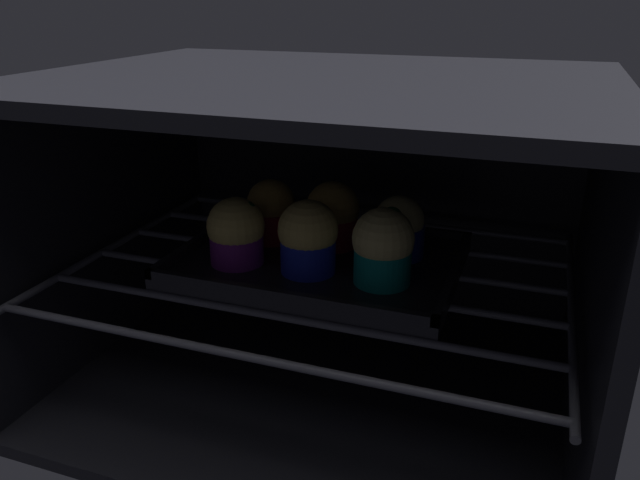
{
  "coord_description": "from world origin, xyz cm",
  "views": [
    {
      "loc": [
        22.09,
        -39.07,
        43.31
      ],
      "look_at": [
        0.0,
        22.2,
        17.41
      ],
      "focal_mm": 35.09,
      "sensor_mm": 36.0,
      "label": 1
    }
  ],
  "objects_px": {
    "muffin_row0_col2": "(383,247)",
    "baking_tray": "(320,262)",
    "muffin_row1_col1": "(332,216)",
    "muffin_row1_col2": "(398,229)",
    "muffin_row0_col1": "(306,238)",
    "muffin_row0_col0": "(236,233)",
    "muffin_row1_col0": "(271,212)"
  },
  "relations": [
    {
      "from": "muffin_row0_col2",
      "to": "baking_tray",
      "type": "bearing_deg",
      "value": 155.58
    },
    {
      "from": "muffin_row1_col1",
      "to": "muffin_row1_col2",
      "type": "bearing_deg",
      "value": -3.96
    },
    {
      "from": "muffin_row0_col1",
      "to": "muffin_row0_col2",
      "type": "bearing_deg",
      "value": 0.27
    },
    {
      "from": "muffin_row0_col2",
      "to": "muffin_row0_col0",
      "type": "bearing_deg",
      "value": -178.4
    },
    {
      "from": "muffin_row0_col1",
      "to": "muffin_row1_col0",
      "type": "height_order",
      "value": "muffin_row0_col1"
    },
    {
      "from": "muffin_row0_col0",
      "to": "muffin_row0_col2",
      "type": "bearing_deg",
      "value": 1.6
    },
    {
      "from": "baking_tray",
      "to": "muffin_row1_col1",
      "type": "relative_size",
      "value": 3.99
    },
    {
      "from": "baking_tray",
      "to": "muffin_row0_col2",
      "type": "distance_m",
      "value": 0.1
    },
    {
      "from": "muffin_row0_col1",
      "to": "muffin_row1_col1",
      "type": "bearing_deg",
      "value": 88.57
    },
    {
      "from": "muffin_row0_col1",
      "to": "muffin_row1_col2",
      "type": "height_order",
      "value": "muffin_row0_col1"
    },
    {
      "from": "muffin_row0_col2",
      "to": "muffin_row1_col2",
      "type": "xyz_separation_m",
      "value": [
        -0.0,
        0.07,
        -0.01
      ]
    },
    {
      "from": "muffin_row0_col2",
      "to": "muffin_row1_col1",
      "type": "distance_m",
      "value": 0.12
    },
    {
      "from": "muffin_row1_col2",
      "to": "muffin_row1_col0",
      "type": "bearing_deg",
      "value": -179.76
    },
    {
      "from": "muffin_row0_col1",
      "to": "muffin_row1_col0",
      "type": "xyz_separation_m",
      "value": [
        -0.07,
        0.07,
        -0.0
      ]
    },
    {
      "from": "muffin_row0_col0",
      "to": "muffin_row1_col0",
      "type": "relative_size",
      "value": 1.01
    },
    {
      "from": "baking_tray",
      "to": "muffin_row0_col2",
      "type": "xyz_separation_m",
      "value": [
        0.08,
        -0.04,
        0.04
      ]
    },
    {
      "from": "baking_tray",
      "to": "muffin_row1_col0",
      "type": "bearing_deg",
      "value": 154.01
    },
    {
      "from": "muffin_row1_col0",
      "to": "muffin_row1_col1",
      "type": "relative_size",
      "value": 0.96
    },
    {
      "from": "muffin_row0_col2",
      "to": "muffin_row1_col0",
      "type": "distance_m",
      "value": 0.17
    },
    {
      "from": "muffin_row0_col1",
      "to": "muffin_row1_col0",
      "type": "relative_size",
      "value": 1.08
    },
    {
      "from": "muffin_row0_col0",
      "to": "muffin_row1_col2",
      "type": "relative_size",
      "value": 1.06
    },
    {
      "from": "muffin_row0_col2",
      "to": "muffin_row1_col1",
      "type": "height_order",
      "value": "muffin_row0_col2"
    },
    {
      "from": "muffin_row0_col1",
      "to": "muffin_row0_col2",
      "type": "relative_size",
      "value": 0.99
    },
    {
      "from": "muffin_row0_col1",
      "to": "muffin_row1_col1",
      "type": "relative_size",
      "value": 1.03
    },
    {
      "from": "muffin_row0_col0",
      "to": "muffin_row1_col2",
      "type": "distance_m",
      "value": 0.18
    },
    {
      "from": "muffin_row1_col1",
      "to": "muffin_row1_col2",
      "type": "distance_m",
      "value": 0.08
    },
    {
      "from": "muffin_row1_col0",
      "to": "muffin_row1_col2",
      "type": "xyz_separation_m",
      "value": [
        0.16,
        0.0,
        -0.0
      ]
    },
    {
      "from": "muffin_row0_col1",
      "to": "muffin_row1_col2",
      "type": "distance_m",
      "value": 0.11
    },
    {
      "from": "muffin_row1_col0",
      "to": "muffin_row0_col1",
      "type": "bearing_deg",
      "value": -45.45
    },
    {
      "from": "muffin_row0_col1",
      "to": "muffin_row1_col2",
      "type": "bearing_deg",
      "value": 42.13
    },
    {
      "from": "baking_tray",
      "to": "muffin_row0_col1",
      "type": "height_order",
      "value": "muffin_row0_col1"
    },
    {
      "from": "baking_tray",
      "to": "muffin_row0_col0",
      "type": "xyz_separation_m",
      "value": [
        -0.08,
        -0.04,
        0.04
      ]
    }
  ]
}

